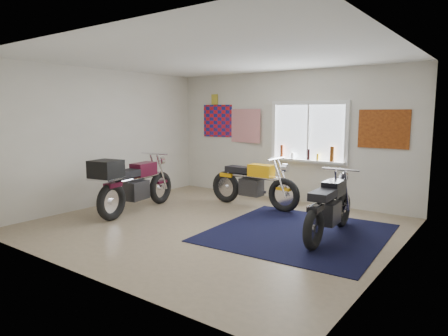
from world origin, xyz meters
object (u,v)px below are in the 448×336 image
Objects in this scene: navy_rug at (298,233)px; maroon_tourer at (132,184)px; yellow_triumph at (253,184)px; black_chrome_bike at (329,209)px.

navy_rug is 3.14m from maroon_tourer.
yellow_triumph reaches higher than black_chrome_bike.
black_chrome_bike reaches higher than navy_rug.
navy_rug is at bearing -86.86° from maroon_tourer.
yellow_triumph is at bearing 144.33° from navy_rug.
yellow_triumph is (-1.49, 1.07, 0.44)m from navy_rug.
yellow_triumph reaches higher than navy_rug.
black_chrome_bike is 0.91× the size of maroon_tourer.
yellow_triumph is 1.05× the size of black_chrome_bike.
navy_rug is 1.30× the size of yellow_triumph.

